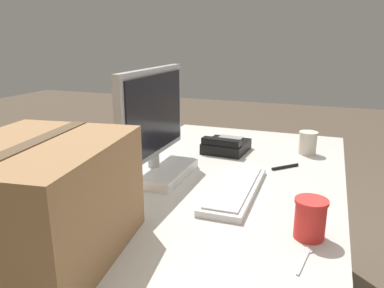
{
  "coord_description": "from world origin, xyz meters",
  "views": [
    {
      "loc": [
        -1.17,
        -0.36,
        1.23
      ],
      "look_at": [
        0.03,
        0.08,
        0.86
      ],
      "focal_mm": 35.0,
      "sensor_mm": 36.0,
      "label": 1
    }
  ],
  "objects_px": {
    "paper_cup_right": "(308,143)",
    "keyboard": "(235,189)",
    "paper_cup_left": "(310,219)",
    "pen_marker": "(285,167)",
    "desk_phone": "(226,146)",
    "cardboard_box": "(39,201)",
    "monitor": "(153,134)",
    "spoon": "(306,255)"
  },
  "relations": [
    {
      "from": "desk_phone",
      "to": "paper_cup_left",
      "type": "xyz_separation_m",
      "value": [
        -0.67,
        -0.41,
        0.03
      ]
    },
    {
      "from": "keyboard",
      "to": "cardboard_box",
      "type": "xyz_separation_m",
      "value": [
        -0.53,
        0.34,
        0.13
      ]
    },
    {
      "from": "keyboard",
      "to": "paper_cup_left",
      "type": "relative_size",
      "value": 4.06
    },
    {
      "from": "monitor",
      "to": "desk_phone",
      "type": "xyz_separation_m",
      "value": [
        0.4,
        -0.18,
        -0.13
      ]
    },
    {
      "from": "paper_cup_left",
      "to": "keyboard",
      "type": "bearing_deg",
      "value": 49.37
    },
    {
      "from": "paper_cup_right",
      "to": "cardboard_box",
      "type": "bearing_deg",
      "value": 153.21
    },
    {
      "from": "monitor",
      "to": "desk_phone",
      "type": "relative_size",
      "value": 2.27
    },
    {
      "from": "monitor",
      "to": "spoon",
      "type": "bearing_deg",
      "value": -122.06
    },
    {
      "from": "cardboard_box",
      "to": "pen_marker",
      "type": "height_order",
      "value": "cardboard_box"
    },
    {
      "from": "keyboard",
      "to": "spoon",
      "type": "distance_m",
      "value": 0.41
    },
    {
      "from": "paper_cup_left",
      "to": "paper_cup_right",
      "type": "bearing_deg",
      "value": 4.17
    },
    {
      "from": "keyboard",
      "to": "spoon",
      "type": "height_order",
      "value": "keyboard"
    },
    {
      "from": "paper_cup_left",
      "to": "cardboard_box",
      "type": "bearing_deg",
      "value": 117.43
    },
    {
      "from": "paper_cup_left",
      "to": "cardboard_box",
      "type": "xyz_separation_m",
      "value": [
        -0.31,
        0.6,
        0.09
      ]
    },
    {
      "from": "paper_cup_left",
      "to": "paper_cup_right",
      "type": "height_order",
      "value": "paper_cup_left"
    },
    {
      "from": "paper_cup_right",
      "to": "pen_marker",
      "type": "height_order",
      "value": "paper_cup_right"
    },
    {
      "from": "pen_marker",
      "to": "cardboard_box",
      "type": "bearing_deg",
      "value": 15.3
    },
    {
      "from": "keyboard",
      "to": "desk_phone",
      "type": "distance_m",
      "value": 0.48
    },
    {
      "from": "desk_phone",
      "to": "pen_marker",
      "type": "height_order",
      "value": "desk_phone"
    },
    {
      "from": "paper_cup_right",
      "to": "cardboard_box",
      "type": "xyz_separation_m",
      "value": [
        -1.08,
        0.54,
        0.09
      ]
    },
    {
      "from": "monitor",
      "to": "paper_cup_left",
      "type": "bearing_deg",
      "value": -115.08
    },
    {
      "from": "keyboard",
      "to": "cardboard_box",
      "type": "relative_size",
      "value": 0.92
    },
    {
      "from": "keyboard",
      "to": "pen_marker",
      "type": "distance_m",
      "value": 0.34
    },
    {
      "from": "paper_cup_right",
      "to": "keyboard",
      "type": "bearing_deg",
      "value": 159.67
    },
    {
      "from": "keyboard",
      "to": "monitor",
      "type": "bearing_deg",
      "value": 79.88
    },
    {
      "from": "pen_marker",
      "to": "keyboard",
      "type": "bearing_deg",
      "value": 21.68
    },
    {
      "from": "paper_cup_left",
      "to": "pen_marker",
      "type": "relative_size",
      "value": 1.09
    },
    {
      "from": "paper_cup_right",
      "to": "spoon",
      "type": "xyz_separation_m",
      "value": [
        -0.86,
        -0.06,
        -0.05
      ]
    },
    {
      "from": "paper_cup_right",
      "to": "pen_marker",
      "type": "bearing_deg",
      "value": 163.3
    },
    {
      "from": "paper_cup_left",
      "to": "paper_cup_right",
      "type": "distance_m",
      "value": 0.77
    },
    {
      "from": "paper_cup_right",
      "to": "pen_marker",
      "type": "distance_m",
      "value": 0.25
    },
    {
      "from": "paper_cup_left",
      "to": "pen_marker",
      "type": "xyz_separation_m",
      "value": [
        0.53,
        0.13,
        -0.05
      ]
    },
    {
      "from": "desk_phone",
      "to": "cardboard_box",
      "type": "distance_m",
      "value": 1.01
    },
    {
      "from": "monitor",
      "to": "keyboard",
      "type": "height_order",
      "value": "monitor"
    },
    {
      "from": "paper_cup_right",
      "to": "cardboard_box",
      "type": "relative_size",
      "value": 0.22
    },
    {
      "from": "monitor",
      "to": "spoon",
      "type": "relative_size",
      "value": 3.52
    },
    {
      "from": "spoon",
      "to": "cardboard_box",
      "type": "distance_m",
      "value": 0.66
    },
    {
      "from": "cardboard_box",
      "to": "paper_cup_right",
      "type": "bearing_deg",
      "value": -26.79
    },
    {
      "from": "keyboard",
      "to": "pen_marker",
      "type": "relative_size",
      "value": 4.43
    },
    {
      "from": "monitor",
      "to": "cardboard_box",
      "type": "height_order",
      "value": "monitor"
    },
    {
      "from": "pen_marker",
      "to": "paper_cup_right",
      "type": "bearing_deg",
      "value": -152.1
    },
    {
      "from": "desk_phone",
      "to": "monitor",
      "type": "bearing_deg",
      "value": 160.44
    }
  ]
}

